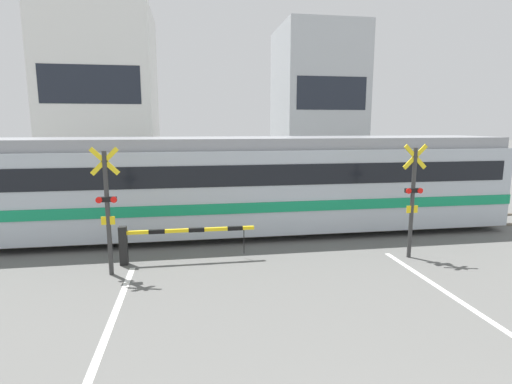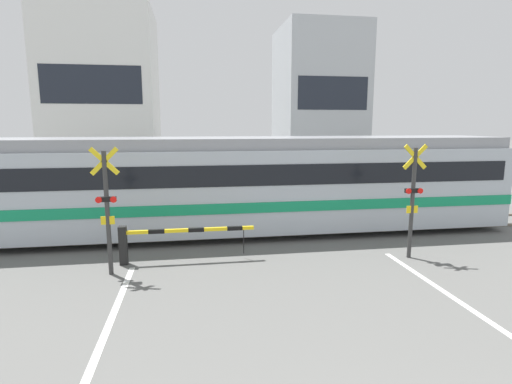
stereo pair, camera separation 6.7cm
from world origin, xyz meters
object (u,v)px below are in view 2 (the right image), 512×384
at_px(commuter_train, 245,182).
at_px(crossing_barrier_far, 305,194).
at_px(crossing_barrier_near, 158,238).
at_px(crossing_signal_left, 107,206).
at_px(pedestrian, 234,179).
at_px(crossing_signal_right, 413,196).

distance_m(commuter_train, crossing_barrier_far, 4.57).
relative_size(crossing_barrier_near, crossing_signal_left, 1.14).
bearing_deg(crossing_barrier_far, crossing_signal_left, -135.81).
xyz_separation_m(crossing_barrier_far, crossing_signal_left, (-6.84, -6.65, 1.04)).
relative_size(crossing_barrier_far, pedestrian, 2.05).
relative_size(crossing_barrier_far, crossing_signal_right, 1.14).
distance_m(commuter_train, crossing_signal_left, 5.10).
bearing_deg(crossing_barrier_near, commuter_train, 45.27).
bearing_deg(crossing_signal_left, crossing_signal_right, 0.00).
bearing_deg(crossing_signal_right, crossing_barrier_near, 174.33).
height_order(commuter_train, crossing_signal_left, commuter_train).
distance_m(commuter_train, crossing_signal_right, 5.36).
height_order(crossing_barrier_near, crossing_barrier_far, same).
xyz_separation_m(commuter_train, crossing_barrier_far, (3.03, 3.25, -1.04)).
xyz_separation_m(commuter_train, crossing_signal_right, (4.14, -3.40, 0.00)).
relative_size(commuter_train, crossing_barrier_near, 4.97).
bearing_deg(crossing_signal_left, pedestrian, 67.21).
height_order(commuter_train, crossing_signal_right, commuter_train).
xyz_separation_m(commuter_train, crossing_barrier_near, (-2.69, -2.72, -1.04)).
bearing_deg(pedestrian, crossing_signal_right, -68.15).
bearing_deg(pedestrian, crossing_barrier_near, -108.19).
bearing_deg(commuter_train, pedestrian, 87.60).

